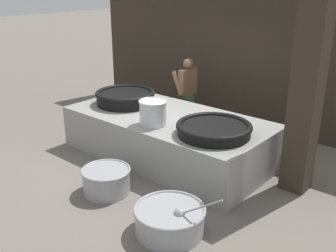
{
  "coord_description": "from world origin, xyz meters",
  "views": [
    {
      "loc": [
        4.39,
        -5.14,
        3.15
      ],
      "look_at": [
        0.0,
        0.0,
        0.61
      ],
      "focal_mm": 42.0,
      "sensor_mm": 36.0,
      "label": 1
    }
  ],
  "objects": [
    {
      "name": "ground_plane",
      "position": [
        0.0,
        0.0,
        0.0
      ],
      "size": [
        60.0,
        60.0,
        0.0
      ],
      "primitive_type": "plane",
      "color": "slate"
    },
    {
      "name": "hearth_platform",
      "position": [
        0.0,
        0.0,
        0.4
      ],
      "size": [
        3.8,
        1.88,
        0.81
      ],
      "color": "gray",
      "rests_on": "ground_plane"
    },
    {
      "name": "prep_bowl_vegetables",
      "position": [
        1.56,
        -1.8,
        0.2
      ],
      "size": [
        1.24,
        0.95,
        0.76
      ],
      "color": "#9E9EA3",
      "rests_on": "ground_plane"
    },
    {
      "name": "prep_bowl_meat",
      "position": [
        0.13,
        -1.64,
        0.22
      ],
      "size": [
        0.77,
        0.77,
        0.4
      ],
      "color": "#9E9EA3",
      "rests_on": "ground_plane"
    },
    {
      "name": "support_pillar",
      "position": [
        2.33,
        0.42,
        1.69
      ],
      "size": [
        0.4,
        0.4,
        3.38
      ],
      "primitive_type": "cube",
      "color": "#382D23",
      "rests_on": "ground_plane"
    },
    {
      "name": "giant_wok_far",
      "position": [
        1.16,
        -0.23,
        0.91
      ],
      "size": [
        1.22,
        1.22,
        0.2
      ],
      "color": "black",
      "rests_on": "hearth_platform"
    },
    {
      "name": "back_wall",
      "position": [
        0.0,
        2.54,
        1.69
      ],
      "size": [
        8.33,
        0.24,
        3.38
      ],
      "primitive_type": "cube",
      "color": "#382D23",
      "rests_on": "ground_plane"
    },
    {
      "name": "giant_wok_near",
      "position": [
        -1.12,
        0.01,
        0.95
      ],
      "size": [
        1.18,
        1.18,
        0.26
      ],
      "color": "black",
      "rests_on": "hearth_platform"
    },
    {
      "name": "stock_pot",
      "position": [
        0.11,
        -0.52,
        1.03
      ],
      "size": [
        0.49,
        0.49,
        0.43
      ],
      "color": "silver",
      "rests_on": "hearth_platform"
    },
    {
      "name": "cook",
      "position": [
        -0.68,
        1.45,
        0.84
      ],
      "size": [
        0.38,
        0.58,
        1.56
      ],
      "rotation": [
        0.0,
        0.0,
        3.08
      ],
      "color": "brown",
      "rests_on": "ground_plane"
    }
  ]
}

